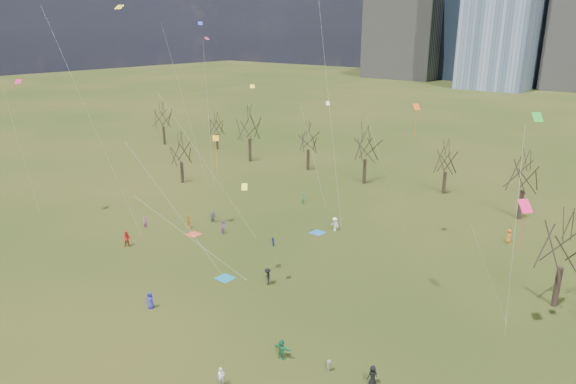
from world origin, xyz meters
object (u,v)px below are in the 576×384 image
Objects in this scene: blanket_crimson at (193,234)px; person_2 at (127,239)px; blanket_teal at (225,278)px; blanket_navy at (317,233)px; person_0 at (150,300)px; person_1 at (221,377)px; person_4 at (189,222)px.

blanket_crimson is 7.82m from person_2.
person_2 is (-14.24, -1.54, 0.93)m from blanket_teal.
person_2 reaches higher than blanket_navy.
blanket_teal and blanket_navy have the same top height.
person_0 reaches higher than person_1.
blanket_teal is 1.00× the size of blanket_crimson.
blanket_navy is 1.00× the size of blanket_crimson.
blanket_crimson is at bearing 101.93° from person_0.
person_0 is at bearing -92.89° from blanket_navy.
blanket_navy is 29.23m from person_1.
blanket_crimson is 1.02× the size of person_0.
person_2 is (-25.65, 9.95, 0.22)m from person_1.
person_2 is 1.14× the size of person_4.
person_2 is at bearing -130.23° from blanket_navy.
blanket_navy is 1.10× the size of person_1.
person_2 is at bearing 126.51° from person_4.
person_1 is at bearing -78.20° from person_2.
person_1 is (11.25, -26.97, 0.71)m from blanket_navy.
person_2 is at bearing -173.83° from blanket_teal.
person_2 is (-14.40, -17.02, 0.93)m from blanket_navy.
person_2 is at bearing 128.87° from person_0.
person_2 is (-3.06, -7.14, 0.93)m from blanket_crimson.
blanket_teal is 0.85× the size of person_2.
blanket_navy is at bearing 41.08° from blanket_crimson.
person_0 is (-1.04, -8.18, 0.77)m from blanket_teal.
person_0 is 19.04m from person_4.
person_1 reaches higher than blanket_navy.
person_0 is (-1.20, -23.67, 0.77)m from blanket_navy.
person_0 is at bearing 118.93° from person_1.
person_0 reaches higher than blanket_crimson.
person_4 is at bearing 154.27° from blanket_crimson.
person_4 is at bearing 97.49° from person_1.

